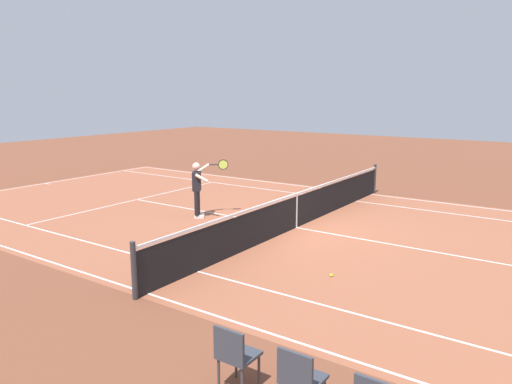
{
  "coord_description": "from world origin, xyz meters",
  "views": [
    {
      "loc": [
        -6.46,
        11.35,
        3.64
      ],
      "look_at": [
        1.21,
        0.2,
        0.9
      ],
      "focal_mm": 34.25,
      "sensor_mm": 36.0,
      "label": 1
    }
  ],
  "objects": [
    {
      "name": "ground_plane",
      "position": [
        0.0,
        0.0,
        0.0
      ],
      "size": [
        60.0,
        60.0,
        0.0
      ],
      "primitive_type": "plane",
      "color": "brown"
    },
    {
      "name": "court_line_markings",
      "position": [
        0.0,
        0.0,
        0.0
      ],
      "size": [
        23.85,
        11.05,
        0.01
      ],
      "color": "white",
      "rests_on": "ground_plane"
    },
    {
      "name": "tennis_ball",
      "position": [
        -2.43,
        2.8,
        0.03
      ],
      "size": [
        0.07,
        0.07,
        0.07
      ],
      "primitive_type": "sphere",
      "color": "#CCE01E",
      "rests_on": "ground_plane"
    },
    {
      "name": "court_slab",
      "position": [
        0.0,
        0.0,
        0.0
      ],
      "size": [
        24.2,
        11.4,
        0.0
      ],
      "primitive_type": "cube",
      "color": "#935138",
      "rests_on": "ground_plane"
    },
    {
      "name": "tennis_net",
      "position": [
        0.0,
        0.0,
        0.49
      ],
      "size": [
        0.1,
        11.7,
        1.08
      ],
      "color": "#2D2D33",
      "rests_on": "ground_plane"
    },
    {
      "name": "spectator_chair_1",
      "position": [
        -4.07,
        7.0,
        0.52
      ],
      "size": [
        0.44,
        0.44,
        0.88
      ],
      "color": "#38383D",
      "rests_on": "ground_plane"
    },
    {
      "name": "tennis_player_near",
      "position": [
        3.0,
        0.63,
        0.93
      ],
      "size": [
        0.76,
        1.07,
        1.7
      ],
      "color": "black",
      "rests_on": "ground_plane"
    },
    {
      "name": "spectator_chair_2",
      "position": [
        -3.15,
        7.0,
        0.52
      ],
      "size": [
        0.44,
        0.44,
        0.88
      ],
      "color": "#38383D",
      "rests_on": "ground_plane"
    }
  ]
}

